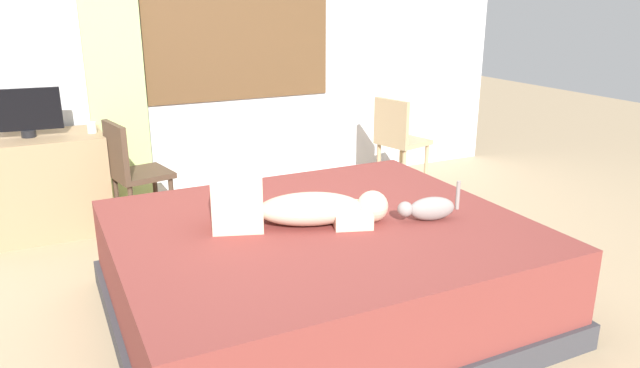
{
  "coord_description": "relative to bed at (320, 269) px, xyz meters",
  "views": [
    {
      "loc": [
        -1.17,
        -2.7,
        1.7
      ],
      "look_at": [
        0.24,
        0.16,
        0.69
      ],
      "focal_mm": 33.18,
      "sensor_mm": 36.0,
      "label": 1
    }
  ],
  "objects": [
    {
      "name": "ground_plane",
      "position": [
        -0.14,
        0.04,
        -0.27
      ],
      "size": [
        16.0,
        16.0,
        0.0
      ],
      "primitive_type": "plane",
      "color": "tan"
    },
    {
      "name": "back_wall_with_window",
      "position": [
        -0.12,
        2.38,
        1.18
      ],
      "size": [
        6.4,
        0.14,
        2.9
      ],
      "color": "silver",
      "rests_on": "ground"
    },
    {
      "name": "bed",
      "position": [
        0.0,
        0.0,
        0.0
      ],
      "size": [
        2.19,
        1.9,
        0.54
      ],
      "color": "#38383D",
      "rests_on": "ground"
    },
    {
      "name": "person_lying",
      "position": [
        -0.14,
        0.05,
        0.39
      ],
      "size": [
        0.93,
        0.52,
        0.34
      ],
      "color": "#CCB299",
      "rests_on": "bed"
    },
    {
      "name": "cat",
      "position": [
        0.55,
        -0.22,
        0.34
      ],
      "size": [
        0.35,
        0.16,
        0.21
      ],
      "color": "gray",
      "rests_on": "bed"
    },
    {
      "name": "desk",
      "position": [
        -1.32,
        1.98,
        0.1
      ],
      "size": [
        0.9,
        0.56,
        0.74
      ],
      "color": "#997A56",
      "rests_on": "ground"
    },
    {
      "name": "tv_monitor",
      "position": [
        -1.36,
        1.98,
        0.66
      ],
      "size": [
        0.48,
        0.1,
        0.35
      ],
      "color": "black",
      "rests_on": "desk"
    },
    {
      "name": "cup",
      "position": [
        -0.94,
        1.92,
        0.51
      ],
      "size": [
        0.06,
        0.06,
        0.08
      ],
      "primitive_type": "cylinder",
      "color": "white",
      "rests_on": "desk"
    },
    {
      "name": "chair_by_desk",
      "position": [
        -0.72,
        1.62,
        0.24
      ],
      "size": [
        0.45,
        0.45,
        0.86
      ],
      "color": "#4C3828",
      "rests_on": "ground"
    },
    {
      "name": "chair_spare",
      "position": [
        1.57,
        1.63,
        0.24
      ],
      "size": [
        0.46,
        0.46,
        0.86
      ],
      "color": "tan",
      "rests_on": "ground"
    },
    {
      "name": "curtain_left",
      "position": [
        -0.69,
        2.26,
        1.02
      ],
      "size": [
        0.44,
        0.06,
        2.57
      ],
      "primitive_type": "cube",
      "color": "#ADCC75",
      "rests_on": "ground"
    }
  ]
}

